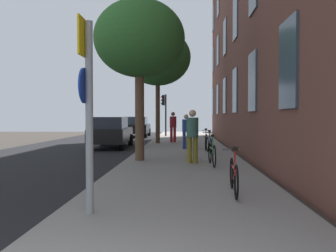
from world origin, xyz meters
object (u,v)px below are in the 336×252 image
Objects in this scene: tree_near at (139,39)px; tree_far at (158,58)px; pedestrian_1 at (186,129)px; bicycle_3 at (209,144)px; car_1 at (137,126)px; traffic_light at (164,107)px; bicycle_4 at (206,141)px; pedestrian_0 at (192,133)px; sign_post at (88,100)px; bicycle_2 at (189,150)px; car_0 at (111,132)px; bicycle_0 at (234,175)px; bicycle_1 at (212,153)px; pedestrian_2 at (173,125)px.

tree_far is at bearing 89.70° from tree_near.
bicycle_3 is at bearing -61.49° from pedestrian_1.
car_1 is at bearing 108.46° from pedestrian_1.
traffic_light reaches higher than bicycle_4.
pedestrian_0 is 5.11m from pedestrian_1.
tree_far is at bearing 123.31° from bicycle_4.
sign_post reaches higher than bicycle_3.
traffic_light reaches higher than pedestrian_0.
bicycle_2 is 4.28m from pedestrian_1.
car_0 is (-4.87, 2.05, 0.33)m from bicycle_4.
sign_post is 13.35m from car_0.
tree_far is 9.25m from bicycle_2.
bicycle_4 is (2.58, 4.20, -3.84)m from tree_near.
bicycle_0 is 1.09× the size of bicycle_2.
tree_far is 3.70× the size of bicycle_1.
traffic_light reaches higher than bicycle_2.
tree_near reaches higher than bicycle_3.
sign_post is at bearing -105.19° from bicycle_3.
car_1 is (-4.70, 17.36, 0.34)m from bicycle_1.
pedestrian_1 reaches higher than car_1.
sign_post is 11.44m from pedestrian_1.
bicycle_3 is at bearing -64.54° from tree_far.
bicycle_1 is (2.44, -1.21, -3.84)m from tree_near.
bicycle_4 is at bearing 89.83° from bicycle_0.
car_1 reaches higher than bicycle_2.
pedestrian_1 is at bearing 165.83° from bicycle_4.
car_1 is (-2.29, 0.98, -1.51)m from traffic_light.
pedestrian_1 is 0.91× the size of pedestrian_2.
pedestrian_1 is at bearing -81.41° from traffic_light.
pedestrian_0 is (-0.75, -4.87, 0.62)m from bicycle_4.
tree_far reaches higher than car_0.
bicycle_1 is at bearing -63.45° from bicycle_2.
pedestrian_0 is at bearing 98.83° from bicycle_0.
sign_post is at bearing -84.32° from car_1.
pedestrian_0 is at bearing -98.72° from bicycle_4.
bicycle_4 is at bearing -14.17° from pedestrian_1.
tree_far reaches higher than traffic_light.
bicycle_0 is at bearing -88.36° from bicycle_1.
pedestrian_1 is (-0.79, 5.64, 0.55)m from bicycle_1.
tree_near is at bearing -134.53° from bicycle_3.
pedestrian_2 reaches higher than bicycle_0.
tree_near is at bearing 115.70° from bicycle_0.
car_1 is (-3.99, 15.95, 0.37)m from bicycle_2.
pedestrian_0 is 0.40× the size of car_0.
sign_post is at bearing -89.74° from tree_near.
tree_far is at bearing 115.46° from bicycle_3.
bicycle_0 is at bearing -79.35° from tree_far.
pedestrian_0 is 9.59m from pedestrian_2.
pedestrian_1 is at bearing 69.54° from tree_near.
sign_post is 22.03m from traffic_light.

